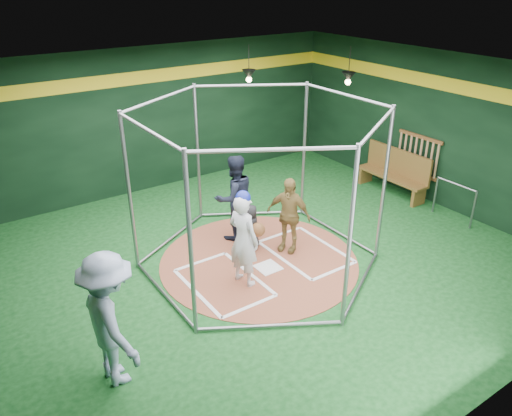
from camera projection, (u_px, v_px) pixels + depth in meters
room_shell at (259, 177)px, 8.85m from camera, size 10.10×9.10×3.53m
clay_disc at (259, 261)px, 9.61m from camera, size 3.80×3.80×0.01m
home_plate at (268, 267)px, 9.38m from camera, size 0.43×0.43×0.01m
batter_box_left at (223, 282)px, 8.93m from camera, size 1.17×1.77×0.01m
batter_box_right at (305, 252)px, 9.90m from camera, size 1.17×1.77×0.01m
batting_cage at (259, 190)px, 8.96m from camera, size 4.05×4.67×3.00m
bat_rack at (418, 155)px, 11.97m from camera, size 0.07×1.25×0.98m
pendant_lamp_near at (249, 75)px, 12.21m from camera, size 0.34×0.34×0.90m
pendant_lamp_far at (348, 77)px, 11.95m from camera, size 0.34×0.34×0.90m
batter_figure at (243, 238)px, 8.59m from camera, size 0.55×0.71×1.78m
visitor_leopard at (288, 215)px, 9.67m from camera, size 0.77×0.97×1.54m
catcher_figure at (252, 228)px, 9.79m from camera, size 0.54×0.61×0.96m
umpire at (234, 198)px, 10.08m from camera, size 0.90×0.71×1.79m
bystander_blue at (111, 320)px, 6.48m from camera, size 0.80×1.31×1.95m
dugout_bench at (395, 171)px, 12.31m from camera, size 0.45×1.92×1.12m
steel_railing at (455, 196)px, 10.94m from camera, size 0.05×1.03×0.88m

